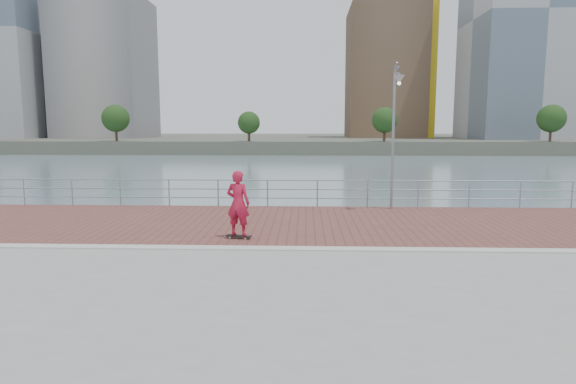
{
  "coord_description": "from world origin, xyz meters",
  "views": [
    {
      "loc": [
        0.53,
        -12.59,
        3.3
      ],
      "look_at": [
        0.0,
        2.0,
        1.3
      ],
      "focal_mm": 30.0,
      "sensor_mm": 36.0,
      "label": 1
    }
  ],
  "objects": [
    {
      "name": "shoreline_trees",
      "position": [
        -4.83,
        77.0,
        4.41
      ],
      "size": [
        109.58,
        5.09,
        6.79
      ],
      "color": "#473323",
      "rests_on": "far_shore"
    },
    {
      "name": "water",
      "position": [
        0.0,
        0.0,
        -2.0
      ],
      "size": [
        400.0,
        400.0,
        0.0
      ],
      "primitive_type": "plane",
      "color": "slate",
      "rests_on": "ground"
    },
    {
      "name": "brick_lane",
      "position": [
        0.0,
        3.6,
        0.01
      ],
      "size": [
        40.0,
        6.8,
        0.02
      ],
      "primitive_type": "cube",
      "color": "brown",
      "rests_on": "seawall"
    },
    {
      "name": "seawall",
      "position": [
        0.0,
        -5.0,
        -1.0
      ],
      "size": [
        40.0,
        24.0,
        2.0
      ],
      "primitive_type": "cube",
      "color": "gray",
      "rests_on": "ground"
    },
    {
      "name": "curb",
      "position": [
        0.0,
        0.0,
        0.03
      ],
      "size": [
        40.0,
        0.4,
        0.06
      ],
      "primitive_type": "cube",
      "color": "#B7B5AD",
      "rests_on": "seawall"
    },
    {
      "name": "street_lamp",
      "position": [
        3.96,
        6.1,
        3.87
      ],
      "size": [
        0.4,
        1.15,
        5.44
      ],
      "color": "gray",
      "rests_on": "brick_lane"
    },
    {
      "name": "guardrail",
      "position": [
        0.0,
        7.0,
        0.69
      ],
      "size": [
        39.06,
        0.06,
        1.13
      ],
      "color": "#8C9EA8",
      "rests_on": "brick_lane"
    },
    {
      "name": "far_shore",
      "position": [
        0.0,
        122.5,
        -0.75
      ],
      "size": [
        320.0,
        95.0,
        2.5
      ],
      "primitive_type": "cube",
      "color": "#4C5142",
      "rests_on": "ground"
    },
    {
      "name": "skyline",
      "position": [
        26.37,
        104.26,
        22.42
      ],
      "size": [
        233.0,
        41.0,
        56.38
      ],
      "color": "#ADA38E",
      "rests_on": "far_shore"
    },
    {
      "name": "skateboarder",
      "position": [
        -1.43,
        1.21,
        1.07
      ],
      "size": [
        0.8,
        0.63,
        1.93
      ],
      "primitive_type": "imported",
      "rotation": [
        0.0,
        0.0,
        2.89
      ],
      "color": "#B81836",
      "rests_on": "skateboard"
    },
    {
      "name": "skateboard",
      "position": [
        -1.43,
        1.21,
        0.09
      ],
      "size": [
        0.79,
        0.38,
        0.09
      ],
      "rotation": [
        0.0,
        0.0,
        -0.26
      ],
      "color": "black",
      "rests_on": "brick_lane"
    }
  ]
}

